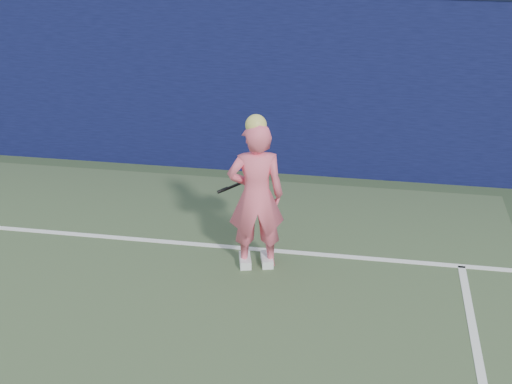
# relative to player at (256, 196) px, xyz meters

# --- Properties ---
(backstop_wall) EXTENTS (24.00, 0.40, 2.50)m
(backstop_wall) POSITION_rel_player_xyz_m (-2.57, 2.82, 0.42)
(backstop_wall) COLOR #0B0F33
(backstop_wall) RESTS_ON ground
(player) EXTENTS (0.68, 0.53, 1.73)m
(player) POSITION_rel_player_xyz_m (0.00, 0.00, 0.00)
(player) COLOR #FC627A
(player) RESTS_ON ground
(racket) EXTENTS (0.56, 0.33, 0.33)m
(racket) POSITION_rel_player_xyz_m (-0.11, 0.46, -0.01)
(racket) COLOR black
(racket) RESTS_ON ground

